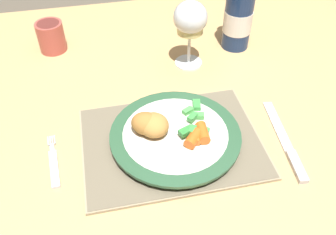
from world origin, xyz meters
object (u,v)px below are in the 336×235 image
(fork, at_px, (54,164))
(bottle, at_px, (239,12))
(drinking_cup, at_px, (51,36))
(dining_table, at_px, (176,148))
(dinner_plate, at_px, (175,136))
(table_knife, at_px, (287,146))
(wine_glass, at_px, (190,21))

(fork, distance_m, bottle, 0.55)
(drinking_cup, bearing_deg, bottle, -9.80)
(dining_table, distance_m, drinking_cup, 0.41)
(dinner_plate, xyz_separation_m, table_knife, (0.20, -0.05, -0.01))
(dining_table, height_order, dinner_plate, dinner_plate)
(dining_table, relative_size, table_knife, 5.63)
(dining_table, height_order, drinking_cup, drinking_cup)
(dining_table, xyz_separation_m, wine_glass, (0.07, 0.18, 0.20))
(bottle, bearing_deg, drinking_cup, 170.20)
(wine_glass, height_order, drinking_cup, wine_glass)
(wine_glass, distance_m, bottle, 0.14)
(wine_glass, xyz_separation_m, drinking_cup, (-0.31, 0.13, -0.07))
(dining_table, relative_size, wine_glass, 7.51)
(dining_table, bearing_deg, bottle, 48.81)
(fork, relative_size, drinking_cup, 1.71)
(dining_table, bearing_deg, drinking_cup, 127.99)
(drinking_cup, bearing_deg, dining_table, -52.01)
(fork, relative_size, table_knife, 0.60)
(dinner_plate, distance_m, wine_glass, 0.28)
(fork, bearing_deg, bottle, 34.46)
(dining_table, height_order, fork, fork)
(dinner_plate, distance_m, table_knife, 0.21)
(table_knife, height_order, drinking_cup, drinking_cup)
(dinner_plate, relative_size, wine_glass, 1.55)
(table_knife, xyz_separation_m, wine_glass, (-0.11, 0.30, 0.11))
(dining_table, distance_m, fork, 0.27)
(wine_glass, bearing_deg, dinner_plate, -109.86)
(bottle, bearing_deg, fork, -145.54)
(wine_glass, bearing_deg, dining_table, -111.26)
(dinner_plate, bearing_deg, dining_table, 74.42)
(dinner_plate, relative_size, bottle, 1.00)
(dinner_plate, bearing_deg, bottle, 53.13)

